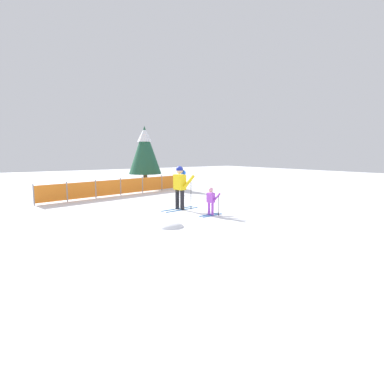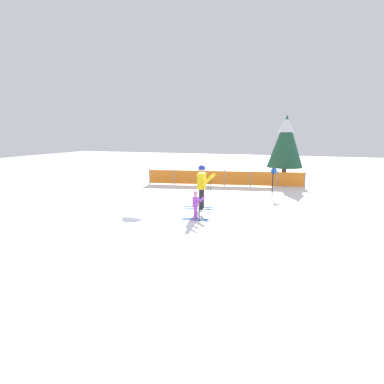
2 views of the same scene
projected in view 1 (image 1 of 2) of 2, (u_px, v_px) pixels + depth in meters
The scene contains 7 objects.
ground_plane at pixel (179, 208), 12.05m from camera, with size 60.00×60.00×0.00m, color white.
skier_adult at pixel (180, 184), 11.63m from camera, with size 1.64×0.77×1.71m.
skier_child at pixel (211, 199), 10.58m from camera, with size 0.95×0.50×1.00m.
safety_fence at pixel (121, 187), 15.69m from camera, with size 8.45×1.70×0.91m.
conifer_far at pixel (145, 149), 19.68m from camera, with size 2.14×2.14×3.98m.
trail_marker at pixel (183, 179), 15.74m from camera, with size 0.28×0.05×1.33m.
snow_mound at pixel (171, 227), 8.93m from camera, with size 0.75×0.64×0.30m, color white.
Camera 1 is at (-6.49, -9.94, 2.18)m, focal length 28.00 mm.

